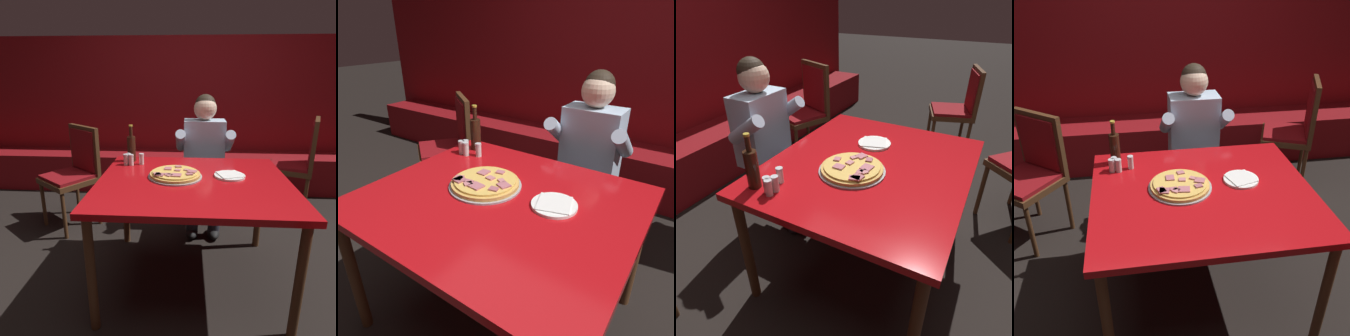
% 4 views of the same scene
% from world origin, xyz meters
% --- Properties ---
extents(ground_plane, '(24.00, 24.00, 0.00)m').
position_xyz_m(ground_plane, '(0.00, 0.00, 0.00)').
color(ground_plane, black).
extents(booth_wall_panel, '(6.80, 0.16, 1.90)m').
position_xyz_m(booth_wall_panel, '(0.00, 2.18, 0.95)').
color(booth_wall_panel, maroon).
rests_on(booth_wall_panel, ground_plane).
extents(booth_bench, '(6.46, 0.48, 0.46)m').
position_xyz_m(booth_bench, '(0.00, 1.86, 0.23)').
color(booth_bench, maroon).
rests_on(booth_bench, ground_plane).
extents(main_dining_table, '(1.27, 1.09, 0.78)m').
position_xyz_m(main_dining_table, '(0.00, 0.00, 0.70)').
color(main_dining_table, '#4C2D19').
rests_on(main_dining_table, ground_plane).
extents(pizza, '(0.37, 0.37, 0.05)m').
position_xyz_m(pizza, '(-0.13, 0.05, 0.80)').
color(pizza, '#9E9EA3').
rests_on(pizza, main_dining_table).
extents(plate_white_paper, '(0.21, 0.21, 0.02)m').
position_xyz_m(plate_white_paper, '(0.25, 0.08, 0.79)').
color(plate_white_paper, white).
rests_on(plate_white_paper, main_dining_table).
extents(beer_bottle, '(0.07, 0.07, 0.29)m').
position_xyz_m(beer_bottle, '(-0.49, 0.42, 0.89)').
color(beer_bottle, black).
rests_on(beer_bottle, main_dining_table).
extents(shaker_black_pepper, '(0.04, 0.04, 0.09)m').
position_xyz_m(shaker_black_pepper, '(-0.52, 0.31, 0.82)').
color(shaker_black_pepper, silver).
rests_on(shaker_black_pepper, main_dining_table).
extents(shaker_parmesan, '(0.04, 0.04, 0.09)m').
position_xyz_m(shaker_parmesan, '(-0.47, 0.30, 0.82)').
color(shaker_parmesan, silver).
rests_on(shaker_parmesan, main_dining_table).
extents(shaker_oregano, '(0.04, 0.04, 0.09)m').
position_xyz_m(shaker_oregano, '(-0.50, 0.33, 0.82)').
color(shaker_oregano, silver).
rests_on(shaker_oregano, main_dining_table).
extents(shaker_red_pepper_flakes, '(0.04, 0.04, 0.09)m').
position_xyz_m(shaker_red_pepper_flakes, '(-0.40, 0.33, 0.82)').
color(shaker_red_pepper_flakes, silver).
rests_on(shaker_red_pepper_flakes, main_dining_table).
extents(diner_seated_blue_shirt, '(0.53, 0.53, 1.27)m').
position_xyz_m(diner_seated_blue_shirt, '(0.11, 0.83, 0.71)').
color(diner_seated_blue_shirt, black).
rests_on(diner_seated_blue_shirt, ground_plane).
extents(dining_chair_near_right, '(0.62, 0.62, 0.97)m').
position_xyz_m(dining_chair_near_right, '(-1.13, 0.82, 0.57)').
color(dining_chair_near_right, '#4C2D19').
rests_on(dining_chair_near_right, ground_plane).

